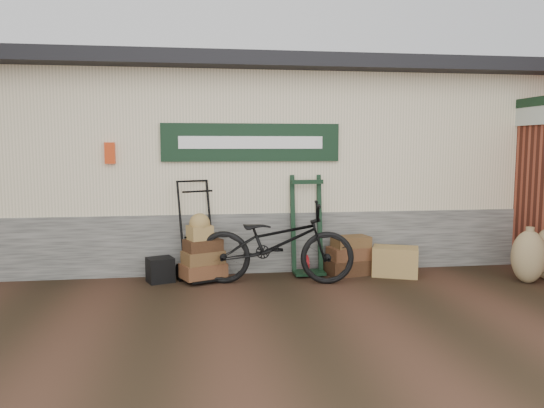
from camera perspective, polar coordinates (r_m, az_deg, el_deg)
The scene contains 9 objects.
ground at distance 7.11m, azimuth 1.08°, elevation -9.24°, with size 80.00×80.00×0.00m, color black.
station_building at distance 9.57m, azimuth -1.56°, elevation 4.56°, with size 14.40×4.10×3.20m.
porter_trolley at distance 7.59m, azimuth -7.95°, elevation -2.73°, with size 0.72×0.54×1.44m, color black, non-canonical shape.
green_barrow at distance 7.87m, azimuth 3.80°, elevation -2.28°, with size 0.53×0.45×1.47m, color black, non-canonical shape.
suitcase_stack at distance 7.97m, azimuth 8.30°, elevation -5.45°, with size 0.65×0.41×0.58m, color #331D10, non-canonical shape.
wicker_hamper at distance 8.04m, azimuth 13.12°, elevation -6.02°, with size 0.65×0.42×0.42m, color olive.
black_trunk at distance 7.64m, azimuth -11.93°, elevation -6.94°, with size 0.35×0.30×0.35m, color black.
bicycle at distance 7.31m, azimuth 0.37°, elevation -3.74°, with size 2.17×0.76×1.26m, color black.
burlap_sack_right at distance 8.20m, azimuth 25.88°, elevation -5.12°, with size 0.46×0.39×0.74m, color brown.
Camera 1 is at (-1.10, -6.76, 1.91)m, focal length 35.00 mm.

